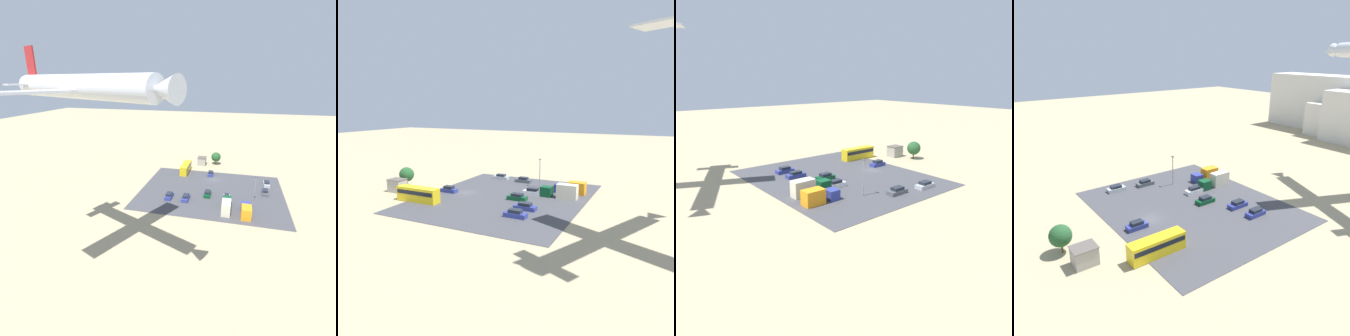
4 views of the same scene
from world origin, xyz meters
TOP-DOWN VIEW (x-y plane):
  - ground_plane at (0.00, 0.00)m, footprint 400.00×400.00m
  - parking_lot_surface at (0.00, 10.52)m, footprint 44.29×36.95m
  - shed_building at (6.71, -16.31)m, footprint 3.40×4.07m
  - bus at (11.45, -5.51)m, footprint 2.63×10.31m
  - parked_car_0 at (-16.51, 8.37)m, footprint 1.89×4.54m
  - parked_car_1 at (11.74, 18.69)m, footprint 1.86×4.54m
  - parked_car_2 at (-17.61, 0.75)m, footprint 1.96×4.50m
  - parked_car_3 at (0.72, 14.14)m, footprint 1.92×4.51m
  - parked_car_4 at (-5.14, 15.63)m, footprint 1.77×4.72m
  - parked_car_5 at (1.75, -4.08)m, footprint 1.81×4.24m
  - parked_car_6 at (6.64, 18.58)m, footprint 1.87×4.72m
  - parked_truck_0 at (-5.40, 22.68)m, footprint 2.32×8.68m
  - parked_truck_1 at (-10.56, 23.88)m, footprint 2.54×7.56m
  - tree_near_shed at (1.14, -18.28)m, footprint 3.88×3.88m
  - light_pole_lot_centre at (-12.85, 14.58)m, footprint 0.90×0.28m
  - horizon_terminal_block at (-28.74, 105.94)m, footprint 45.49×14.83m
  - horizon_parking_garage at (-11.66, 97.84)m, footprint 29.92×14.69m

SIDE VIEW (x-z plane):
  - ground_plane at x=0.00m, z-range 0.00..0.00m
  - parking_lot_surface at x=0.00m, z-range 0.00..0.08m
  - parked_car_2 at x=-17.61m, z-range -0.04..1.41m
  - parked_car_0 at x=-16.51m, z-range -0.04..1.45m
  - parked_car_6 at x=6.64m, z-range -0.05..1.49m
  - parked_car_3 at x=0.72m, z-range -0.05..1.54m
  - parked_car_1 at x=11.74m, z-range -0.05..1.54m
  - parked_car_5 at x=1.75m, z-range -0.05..1.56m
  - parked_car_4 at x=-5.14m, z-range -0.06..1.60m
  - parked_truck_1 at x=-10.56m, z-range -0.05..2.96m
  - shed_building at x=6.71m, z-range 0.01..3.26m
  - parked_truck_0 at x=-5.40m, z-range -0.06..3.34m
  - bus at x=11.45m, z-range 0.21..3.49m
  - tree_near_shed at x=1.14m, z-range 0.64..5.81m
  - light_pole_lot_centre at x=-12.85m, z-range 0.50..8.14m
  - horizon_parking_garage at x=-11.66m, z-range 0.00..13.11m
  - horizon_terminal_block at x=-28.74m, z-range 0.00..23.35m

